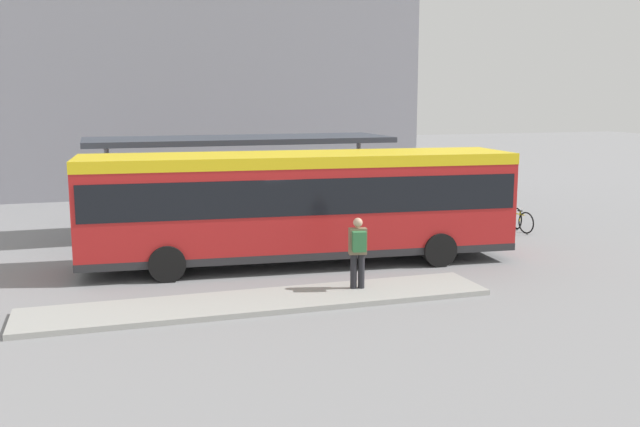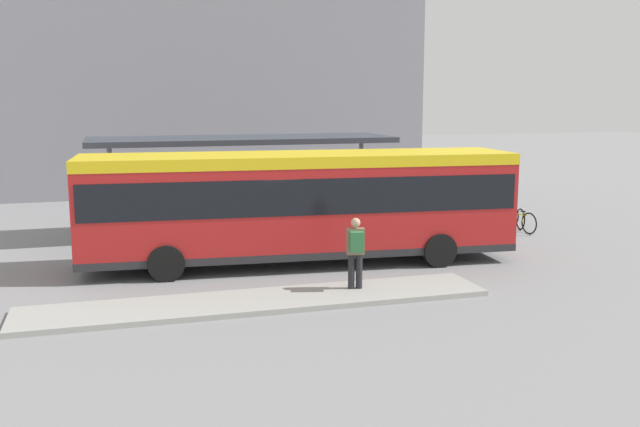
{
  "view_description": "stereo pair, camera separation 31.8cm",
  "coord_description": "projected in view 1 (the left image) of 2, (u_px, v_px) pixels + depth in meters",
  "views": [
    {
      "loc": [
        -5.33,
        -18.52,
        4.57
      ],
      "look_at": [
        0.58,
        0.0,
        1.37
      ],
      "focal_mm": 40.0,
      "sensor_mm": 36.0,
      "label": 1
    },
    {
      "loc": [
        -5.02,
        -18.61,
        4.57
      ],
      "look_at": [
        0.58,
        0.0,
        1.37
      ],
      "focal_mm": 40.0,
      "sensor_mm": 36.0,
      "label": 2
    }
  ],
  "objects": [
    {
      "name": "bicycle_red",
      "position": [
        481.0,
        210.0,
        26.72
      ],
      "size": [
        0.48,
        1.71,
        0.74
      ],
      "rotation": [
        0.0,
        0.0,
        -1.4
      ],
      "color": "black",
      "rests_on": "ground_plane"
    },
    {
      "name": "city_bus",
      "position": [
        300.0,
        199.0,
        19.46
      ],
      "size": [
        11.86,
        3.48,
        3.04
      ],
      "rotation": [
        0.0,
        0.0,
        -0.08
      ],
      "color": "red",
      "rests_on": "ground_plane"
    },
    {
      "name": "station_shelter",
      "position": [
        239.0,
        141.0,
        23.92
      ],
      "size": [
        10.1,
        3.31,
        3.22
      ],
      "color": "#383D47",
      "rests_on": "ground_plane"
    },
    {
      "name": "bicycle_white",
      "position": [
        511.0,
        216.0,
        25.29
      ],
      "size": [
        0.48,
        1.75,
        0.76
      ],
      "rotation": [
        0.0,
        0.0,
        -1.73
      ],
      "color": "black",
      "rests_on": "ground_plane"
    },
    {
      "name": "bicycle_orange",
      "position": [
        499.0,
        212.0,
        26.06
      ],
      "size": [
        0.48,
        1.77,
        0.77
      ],
      "rotation": [
        0.0,
        0.0,
        -1.46
      ],
      "color": "black",
      "rests_on": "ground_plane"
    },
    {
      "name": "station_building",
      "position": [
        165.0,
        44.0,
        38.43
      ],
      "size": [
        23.26,
        14.41,
        14.7
      ],
      "color": "gray",
      "rests_on": "ground_plane"
    },
    {
      "name": "curb_island",
      "position": [
        262.0,
        302.0,
        15.84
      ],
      "size": [
        10.45,
        1.8,
        0.12
      ],
      "color": "#9E9E99",
      "rests_on": "ground_plane"
    },
    {
      "name": "ground_plane",
      "position": [
        300.0,
        263.0,
        19.75
      ],
      "size": [
        120.0,
        120.0,
        0.0
      ],
      "primitive_type": "plane",
      "color": "gray"
    },
    {
      "name": "pedestrian_waiting",
      "position": [
        358.0,
        248.0,
        16.54
      ],
      "size": [
        0.44,
        0.48,
        1.68
      ],
      "rotation": [
        0.0,
        0.0,
        1.37
      ],
      "color": "#232328",
      "rests_on": "curb_island"
    },
    {
      "name": "bicycle_yellow",
      "position": [
        516.0,
        220.0,
        24.44
      ],
      "size": [
        0.48,
        1.72,
        0.75
      ],
      "rotation": [
        0.0,
        0.0,
        1.73
      ],
      "color": "black",
      "rests_on": "ground_plane"
    },
    {
      "name": "potted_planter_near_shelter",
      "position": [
        333.0,
        223.0,
        22.25
      ],
      "size": [
        0.89,
        0.89,
        1.29
      ],
      "color": "slate",
      "rests_on": "ground_plane"
    }
  ]
}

